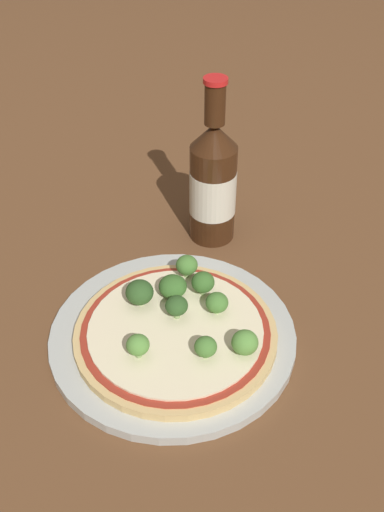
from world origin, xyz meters
The scene contains 13 objects.
ground_plane centered at (0.00, 0.00, 0.00)m, with size 3.00×3.00×0.00m, color brown.
plate centered at (0.00, -0.01, 0.01)m, with size 0.27×0.27×0.01m.
pizza centered at (0.01, -0.02, 0.02)m, with size 0.22×0.22×0.01m.
broccoli_floret_0 centered at (-0.02, 0.03, 0.04)m, with size 0.03×0.03×0.03m.
broccoli_floret_1 centered at (0.05, -0.04, 0.04)m, with size 0.02×0.02×0.02m.
broccoli_floret_2 centered at (-0.02, 0.07, 0.04)m, with size 0.03×0.03×0.03m.
broccoli_floret_3 centered at (-0.01, -0.07, 0.04)m, with size 0.02×0.02×0.03m.
broccoli_floret_4 centered at (0.09, -0.01, 0.04)m, with size 0.03×0.03×0.03m.
broccoli_floret_5 centered at (0.04, 0.03, 0.04)m, with size 0.03×0.03×0.03m.
broccoli_floret_6 centered at (0.01, 0.05, 0.04)m, with size 0.03×0.03×0.03m.
broccoli_floret_7 centered at (-0.05, 0.00, 0.04)m, with size 0.03×0.03×0.03m.
broccoli_floret_8 centered at (0.00, 0.00, 0.04)m, with size 0.03×0.03×0.03m.
beer_bottle centered at (-0.04, 0.19, 0.09)m, with size 0.06×0.06×0.22m.
Camera 1 is at (0.23, -0.41, 0.50)m, focal length 42.00 mm.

